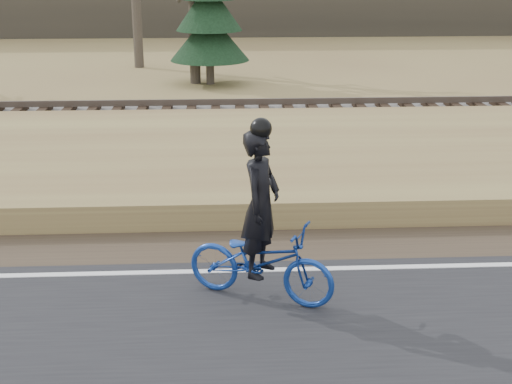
{
  "coord_description": "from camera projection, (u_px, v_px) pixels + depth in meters",
  "views": [
    {
      "loc": [
        -2.91,
        -8.71,
        4.25
      ],
      "look_at": [
        -2.43,
        0.5,
        1.1
      ],
      "focal_mm": 50.0,
      "sensor_mm": 36.0,
      "label": 1
    }
  ],
  "objects": [
    {
      "name": "ground",
      "position": [
        435.0,
        277.0,
        9.75
      ],
      "size": [
        120.0,
        120.0,
        0.0
      ],
      "primitive_type": "plane",
      "color": "#96884C",
      "rests_on": "ground"
    },
    {
      "name": "road",
      "position": [
        505.0,
        379.0,
        7.38
      ],
      "size": [
        120.0,
        6.0,
        0.06
      ],
      "primitive_type": "cube",
      "color": "black",
      "rests_on": "ground"
    },
    {
      "name": "edge_line",
      "position": [
        431.0,
        266.0,
        9.92
      ],
      "size": [
        120.0,
        0.12,
        0.01
      ],
      "primitive_type": "cube",
      "color": "silver",
      "rests_on": "road"
    },
    {
      "name": "shoulder",
      "position": [
        412.0,
        241.0,
        10.88
      ],
      "size": [
        120.0,
        1.6,
        0.04
      ],
      "primitive_type": "cube",
      "color": "#473A2B",
      "rests_on": "ground"
    },
    {
      "name": "embankment",
      "position": [
        372.0,
        171.0,
        13.65
      ],
      "size": [
        120.0,
        5.0,
        0.44
      ],
      "primitive_type": "cube",
      "color": "#96884C",
      "rests_on": "ground"
    },
    {
      "name": "ballast",
      "position": [
        340.0,
        125.0,
        17.24
      ],
      "size": [
        120.0,
        3.0,
        0.45
      ],
      "primitive_type": "cube",
      "color": "slate",
      "rests_on": "ground"
    },
    {
      "name": "railroad",
      "position": [
        340.0,
        112.0,
        17.14
      ],
      "size": [
        120.0,
        2.4,
        0.29
      ],
      "color": "black",
      "rests_on": "ballast"
    },
    {
      "name": "cyclist",
      "position": [
        261.0,
        244.0,
        8.8
      ],
      "size": [
        2.03,
        1.41,
        2.33
      ],
      "rotation": [
        0.0,
        0.0,
        1.14
      ],
      "color": "navy",
      "rests_on": "road"
    },
    {
      "name": "conifer",
      "position": [
        209.0,
        8.0,
        22.91
      ],
      "size": [
        2.6,
        2.6,
        5.22
      ],
      "color": "#474034",
      "rests_on": "ground"
    }
  ]
}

